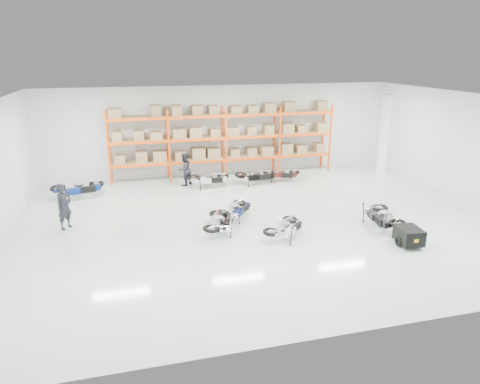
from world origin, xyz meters
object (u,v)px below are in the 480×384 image
object	(u,v)px
moto_blue_centre	(236,207)
moto_back_c	(256,173)
moto_touring_right	(382,213)
person_left	(64,206)
trailer	(409,236)
moto_back_d	(281,171)
moto_back_a	(78,185)
moto_black_far_left	(220,219)
moto_back_b	(209,176)
moto_silver_left	(286,225)
person_back	(185,169)

from	to	relation	value
moto_blue_centre	moto_back_c	size ratio (longest dim) A/B	0.91
moto_blue_centre	moto_back_c	xyz separation A→B (m)	(2.03, 4.15, 0.05)
moto_touring_right	person_left	world-z (taller)	person_left
trailer	moto_back_d	size ratio (longest dim) A/B	0.95
moto_back_a	moto_back_d	world-z (taller)	moto_back_a
trailer	moto_back_c	size ratio (longest dim) A/B	0.87
moto_black_far_left	person_left	bearing A→B (deg)	0.98
trailer	moto_back_b	xyz separation A→B (m)	(-5.18, 7.96, 0.16)
moto_blue_centre	moto_back_d	xyz separation A→B (m)	(3.36, 4.33, 0.00)
moto_touring_right	moto_back_a	size ratio (longest dim) A/B	0.95
moto_blue_centre	moto_black_far_left	bearing A→B (deg)	96.89
moto_silver_left	moto_black_far_left	distance (m)	2.32
moto_touring_right	moto_back_b	distance (m)	8.20
moto_back_c	moto_back_a	bearing A→B (deg)	92.21
moto_back_a	moto_back_c	size ratio (longest dim) A/B	1.12
moto_silver_left	person_back	xyz separation A→B (m)	(-2.55, 6.95, 0.29)
moto_back_c	moto_back_b	bearing A→B (deg)	89.37
moto_silver_left	moto_back_d	bearing A→B (deg)	-58.99
moto_silver_left	person_left	world-z (taller)	person_left
moto_black_far_left	person_back	distance (m)	5.95
person_back	moto_back_b	bearing A→B (deg)	112.83
moto_touring_right	person_back	xyz separation A→B (m)	(-6.24, 6.93, 0.22)
moto_silver_left	moto_back_d	size ratio (longest dim) A/B	1.02
moto_blue_centre	moto_black_far_left	distance (m)	1.41
moto_silver_left	moto_black_far_left	bearing A→B (deg)	22.78
moto_back_c	person_back	xyz separation A→B (m)	(-3.35, 0.64, 0.25)
moto_back_b	moto_back_d	world-z (taller)	moto_back_b
moto_blue_centre	moto_back_b	world-z (taller)	moto_back_b
moto_back_a	moto_back_c	distance (m)	8.08
moto_touring_right	moto_back_a	bearing A→B (deg)	159.71
moto_back_c	moto_back_d	distance (m)	1.34
person_back	moto_back_c	bearing A→B (deg)	130.05
moto_back_a	moto_back_d	distance (m)	9.41
moto_back_d	person_left	bearing A→B (deg)	131.71
moto_silver_left	moto_black_far_left	world-z (taller)	moto_black_far_left
trailer	person_back	size ratio (longest dim) A/B	0.96
person_left	moto_silver_left	bearing A→B (deg)	-70.82
moto_blue_centre	moto_back_d	world-z (taller)	moto_back_d
moto_blue_centre	moto_back_d	distance (m)	5.48
moto_back_a	moto_back_b	world-z (taller)	moto_back_a
moto_blue_centre	person_back	size ratio (longest dim) A/B	1.01
moto_blue_centre	moto_silver_left	bearing A→B (deg)	163.57
moto_back_c	moto_blue_centre	bearing A→B (deg)	155.13
moto_blue_centre	moto_back_b	size ratio (longest dim) A/B	0.92
moto_touring_right	moto_back_d	distance (m)	6.66
trailer	moto_back_d	xyz separation A→B (m)	(-1.56, 8.07, 0.12)
moto_silver_left	moto_touring_right	size ratio (longest dim) A/B	0.88
moto_back_b	moto_blue_centre	bearing A→B (deg)	-174.27
moto_silver_left	person_back	world-z (taller)	person_back
moto_touring_right	person_left	xyz separation A→B (m)	(-11.06, 2.75, 0.28)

